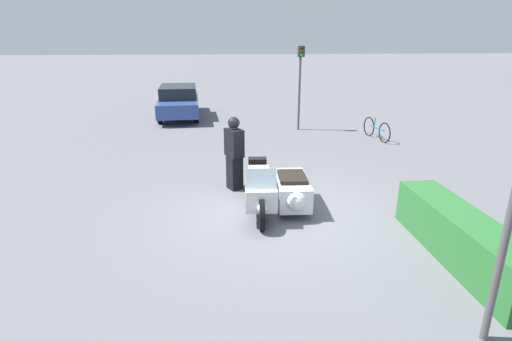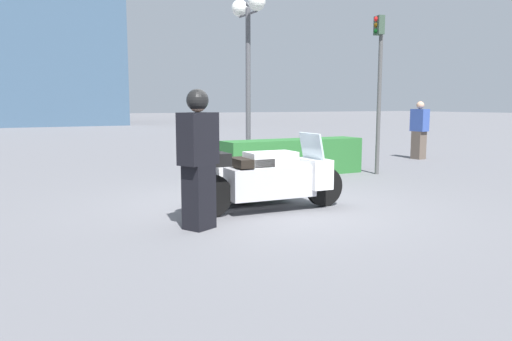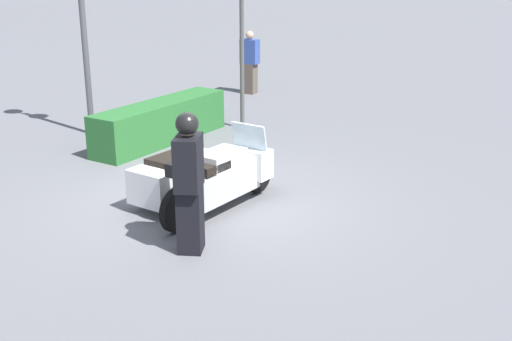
# 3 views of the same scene
# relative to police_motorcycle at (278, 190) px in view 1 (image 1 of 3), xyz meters

# --- Properties ---
(ground_plane) EXTENTS (160.00, 160.00, 0.00)m
(ground_plane) POSITION_rel_police_motorcycle_xyz_m (0.10, -0.01, -0.46)
(ground_plane) COLOR slate
(police_motorcycle) EXTENTS (2.46, 1.43, 1.14)m
(police_motorcycle) POSITION_rel_police_motorcycle_xyz_m (0.00, 0.00, 0.00)
(police_motorcycle) COLOR black
(police_motorcycle) RESTS_ON ground
(officer_rider) EXTENTS (0.56, 0.47, 1.76)m
(officer_rider) POSITION_rel_police_motorcycle_xyz_m (-1.35, -0.84, 0.47)
(officer_rider) COLOR black
(officer_rider) RESTS_ON ground
(hedge_bush_curbside) EXTENTS (3.27, 0.71, 0.80)m
(hedge_bush_curbside) POSITION_rel_police_motorcycle_xyz_m (2.27, 2.69, -0.06)
(hedge_bush_curbside) COLOR #28662D
(hedge_bush_curbside) RESTS_ON ground
(traffic_light_far) EXTENTS (0.23, 0.28, 3.18)m
(traffic_light_far) POSITION_rel_police_motorcycle_xyz_m (-7.58, 1.96, 1.65)
(traffic_light_far) COLOR #4C4C4C
(traffic_light_far) RESTS_ON ground
(parked_car_background) EXTENTS (4.82, 1.98, 1.41)m
(parked_car_background) POSITION_rel_police_motorcycle_xyz_m (-10.77, -2.96, 0.29)
(parked_car_background) COLOR #2D478C
(parked_car_background) RESTS_ON ground
(bicycle_parked) EXTENTS (1.74, 0.33, 0.76)m
(bicycle_parked) POSITION_rel_police_motorcycle_xyz_m (-5.84, 4.45, -0.11)
(bicycle_parked) COLOR black
(bicycle_parked) RESTS_ON ground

